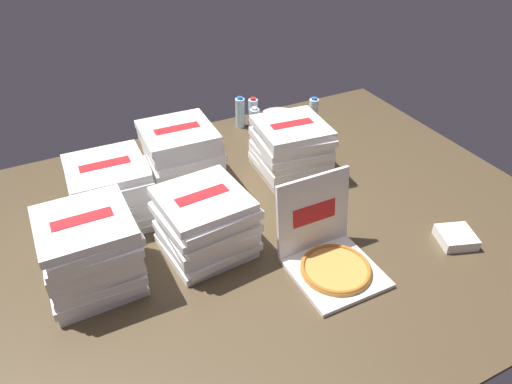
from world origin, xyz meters
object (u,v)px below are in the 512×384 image
at_px(pizza_stack_left_near, 111,192).
at_px(ice_bucket, 278,123).
at_px(pizza_stack_right_far, 291,148).
at_px(water_bottle_2, 313,113).
at_px(water_bottle_3, 254,123).
at_px(open_pizza_box, 329,254).
at_px(napkin_pile, 456,237).
at_px(pizza_stack_right_near, 91,252).
at_px(water_bottle_0, 276,135).
at_px(water_bottle_4, 253,113).
at_px(pizza_stack_left_far, 182,156).
at_px(pizza_stack_center_far, 206,223).
at_px(water_bottle_1, 240,112).

xyz_separation_m(pizza_stack_left_near, ice_bucket, (1.25, 0.45, -0.10)).
bearing_deg(ice_bucket, pizza_stack_right_far, -110.92).
height_order(water_bottle_2, water_bottle_3, same).
relative_size(open_pizza_box, ice_bucket, 1.69).
height_order(ice_bucket, water_bottle_3, water_bottle_3).
relative_size(open_pizza_box, napkin_pile, 2.62).
xyz_separation_m(pizza_stack_right_near, ice_bucket, (1.44, 0.90, -0.12)).
bearing_deg(pizza_stack_left_near, water_bottle_0, 12.09).
xyz_separation_m(pizza_stack_right_near, water_bottle_4, (1.31, 1.03, -0.07)).
bearing_deg(water_bottle_2, water_bottle_0, -157.41).
distance_m(pizza_stack_right_near, ice_bucket, 1.70).
xyz_separation_m(pizza_stack_left_near, water_bottle_2, (1.50, 0.40, -0.05)).
relative_size(pizza_stack_left_far, water_bottle_4, 2.01).
xyz_separation_m(pizza_stack_right_near, pizza_stack_center_far, (0.53, -0.02, -0.02)).
bearing_deg(pizza_stack_left_far, open_pizza_box, -69.41).
bearing_deg(pizza_stack_left_far, pizza_stack_center_far, -99.23).
relative_size(pizza_stack_right_far, napkin_pile, 2.66).
bearing_deg(pizza_stack_left_near, ice_bucket, 19.86).
bearing_deg(pizza_stack_left_far, ice_bucket, 21.04).
xyz_separation_m(pizza_stack_left_far, napkin_pile, (1.04, -1.12, -0.15)).
height_order(pizza_stack_left_near, pizza_stack_left_far, pizza_stack_left_far).
distance_m(pizza_stack_left_near, water_bottle_4, 1.27).
height_order(ice_bucket, water_bottle_4, water_bottle_4).
bearing_deg(pizza_stack_right_far, napkin_pile, -66.26).
bearing_deg(water_bottle_3, pizza_stack_center_far, -128.27).
bearing_deg(napkin_pile, water_bottle_4, 102.98).
distance_m(water_bottle_1, napkin_pile, 1.68).
height_order(pizza_stack_left_far, ice_bucket, pizza_stack_left_far).
xyz_separation_m(water_bottle_0, water_bottle_2, (0.38, 0.16, 0.00)).
xyz_separation_m(open_pizza_box, pizza_stack_left_far, (-0.37, 0.98, 0.11)).
bearing_deg(pizza_stack_center_far, water_bottle_3, 51.73).
distance_m(pizza_stack_left_near, pizza_stack_right_near, 0.49).
xyz_separation_m(open_pizza_box, ice_bucket, (0.44, 1.29, -0.02)).
distance_m(water_bottle_2, water_bottle_3, 0.44).
relative_size(pizza_stack_right_near, pizza_stack_center_far, 0.94).
relative_size(pizza_stack_center_far, water_bottle_1, 1.99).
bearing_deg(pizza_stack_right_near, water_bottle_1, 41.35).
distance_m(pizza_stack_right_far, pizza_stack_left_far, 0.65).
distance_m(water_bottle_4, napkin_pile, 1.61).
bearing_deg(pizza_stack_left_near, water_bottle_3, 22.77).
relative_size(water_bottle_2, napkin_pile, 1.32).
bearing_deg(water_bottle_3, water_bottle_4, 67.25).
distance_m(pizza_stack_right_far, ice_bucket, 0.53).
bearing_deg(pizza_stack_center_far, pizza_stack_left_far, 80.77).
xyz_separation_m(pizza_stack_left_far, ice_bucket, (0.81, 0.31, -0.12)).
bearing_deg(water_bottle_1, water_bottle_0, -79.95).
bearing_deg(napkin_pile, pizza_stack_center_far, 155.56).
distance_m(pizza_stack_left_far, water_bottle_3, 0.69).
bearing_deg(pizza_stack_right_near, napkin_pile, -17.72).
bearing_deg(open_pizza_box, water_bottle_3, 78.95).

